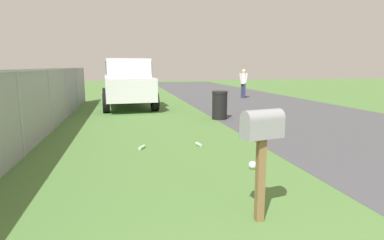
{
  "coord_description": "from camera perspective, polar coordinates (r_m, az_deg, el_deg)",
  "views": [
    {
      "loc": [
        -0.07,
        1.6,
        1.78
      ],
      "look_at": [
        5.18,
        0.47,
        0.85
      ],
      "focal_mm": 29.26,
      "sensor_mm": 36.0,
      "label": 1
    }
  ],
  "objects": [
    {
      "name": "pedestrian",
      "position": [
        17.95,
        9.36,
        6.93
      ],
      "size": [
        0.43,
        0.39,
        1.62
      ],
      "rotation": [
        0.0,
        0.0,
        2.15
      ],
      "color": "#2D3351",
      "rests_on": "ground"
    },
    {
      "name": "trash_bin",
      "position": [
        10.64,
        5.06,
        2.72
      ],
      "size": [
        0.53,
        0.53,
        0.96
      ],
      "color": "black",
      "rests_on": "ground"
    },
    {
      "name": "litter_bottle_near_hydrant",
      "position": [
        7.09,
        1.24,
        -4.46
      ],
      "size": [
        0.23,
        0.12,
        0.07
      ],
      "primitive_type": "cylinder",
      "rotation": [
        0.0,
        1.57,
        0.23
      ],
      "color": "#B2D8BF",
      "rests_on": "ground"
    },
    {
      "name": "litter_bottle_midfield_b",
      "position": [
        6.93,
        -9.12,
        -4.92
      ],
      "size": [
        0.23,
        0.17,
        0.07
      ],
      "primitive_type": "cylinder",
      "rotation": [
        0.0,
        1.57,
        2.64
      ],
      "color": "#B2D8BF",
      "rests_on": "ground"
    },
    {
      "name": "litter_bag_far_scatter",
      "position": [
        5.64,
        10.99,
        -8.06
      ],
      "size": [
        0.14,
        0.14,
        0.14
      ],
      "primitive_type": "sphere",
      "color": "silver",
      "rests_on": "ground"
    },
    {
      "name": "fence_section",
      "position": [
        9.37,
        -24.55,
        3.68
      ],
      "size": [
        15.17,
        0.07,
        1.72
      ],
      "color": "#9EA3A8",
      "rests_on": "ground"
    },
    {
      "name": "mailbox",
      "position": [
        3.57,
        12.65,
        -2.37
      ],
      "size": [
        0.3,
        0.5,
        1.31
      ],
      "rotation": [
        0.0,
        0.0,
        0.22
      ],
      "color": "brown",
      "rests_on": "ground"
    },
    {
      "name": "pickup_truck",
      "position": [
        13.93,
        -11.65,
        6.77
      ],
      "size": [
        4.92,
        2.39,
        2.09
      ],
      "rotation": [
        0.0,
        0.0,
        3.2
      ],
      "color": "silver",
      "rests_on": "ground"
    }
  ]
}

